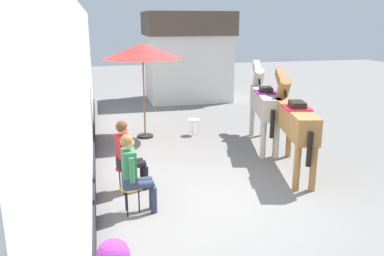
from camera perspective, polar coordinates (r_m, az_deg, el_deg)
ground_plane at (r=10.04m, az=-0.19°, el=-3.02°), size 40.00×40.00×0.00m
pub_facade_wall at (r=7.95m, az=-15.78°, el=2.99°), size 0.34×14.00×3.40m
distant_cottage at (r=16.20m, az=-0.67°, el=10.46°), size 3.40×2.60×3.50m
seated_visitor_near at (r=6.59m, az=-8.50°, el=-6.00°), size 0.61×0.49×1.39m
seated_visitor_far at (r=7.46m, az=-9.34°, el=-3.48°), size 0.61×0.48×1.39m
saddled_horse_near at (r=8.59m, az=14.43°, el=1.39°), size 0.98×2.95×2.06m
saddled_horse_far at (r=10.27m, az=10.33°, el=3.83°), size 1.02×2.94×2.06m
cafe_parasol at (r=10.69m, az=-7.16°, el=10.92°), size 2.10×2.10×2.58m
spare_stool_white at (r=11.13m, az=0.28°, el=0.96°), size 0.32×0.32×0.46m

